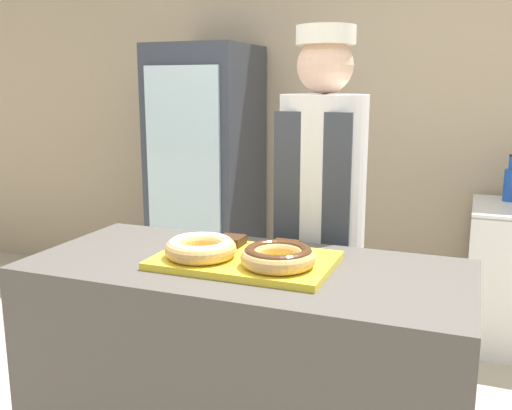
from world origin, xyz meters
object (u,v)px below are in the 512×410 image
object	(u,v)px
donut_chocolate_glaze	(278,256)
brownie_back_left	(231,241)
beverage_fridge	(207,178)
baker_person	(321,225)
donut_light_glaze	(201,247)
brownie_back_right	(285,246)
serving_tray	(245,260)
bottle_blue	(510,183)

from	to	relation	value
donut_chocolate_glaze	brownie_back_left	world-z (taller)	donut_chocolate_glaze
donut_chocolate_glaze	beverage_fridge	xyz separation A→B (m)	(-1.13, 1.80, -0.08)
baker_person	donut_light_glaze	bearing A→B (deg)	-111.84
brownie_back_right	beverage_fridge	size ratio (longest dim) A/B	0.05
baker_person	donut_chocolate_glaze	bearing A→B (deg)	-87.80
donut_light_glaze	beverage_fridge	distance (m)	1.99
donut_chocolate_glaze	brownie_back_left	xyz separation A→B (m)	(-0.23, 0.17, -0.02)
serving_tray	baker_person	distance (m)	0.57
donut_light_glaze	brownie_back_left	distance (m)	0.18
serving_tray	baker_person	bearing A→B (deg)	78.71
serving_tray	brownie_back_left	size ratio (longest dim) A/B	6.71
brownie_back_left	baker_person	distance (m)	0.49
brownie_back_right	serving_tray	bearing A→B (deg)	-131.18
donut_chocolate_glaze	baker_person	distance (m)	0.61
baker_person	serving_tray	bearing A→B (deg)	-101.29
serving_tray	bottle_blue	size ratio (longest dim) A/B	2.14
serving_tray	brownie_back_left	bearing A→B (deg)	131.18
donut_light_glaze	brownie_back_left	size ratio (longest dim) A/B	2.73
brownie_back_left	baker_person	xyz separation A→B (m)	(0.21, 0.44, -0.03)
serving_tray	donut_light_glaze	xyz separation A→B (m)	(-0.13, -0.06, 0.05)
donut_light_glaze	beverage_fridge	bearing A→B (deg)	115.52
beverage_fridge	bottle_blue	world-z (taller)	beverage_fridge
donut_light_glaze	brownie_back_left	world-z (taller)	donut_light_glaze
donut_light_glaze	baker_person	world-z (taller)	baker_person
donut_chocolate_glaze	brownie_back_left	bearing A→B (deg)	143.87
baker_person	beverage_fridge	bearing A→B (deg)	132.99
brownie_back_left	serving_tray	bearing A→B (deg)	-48.82
serving_tray	beverage_fridge	size ratio (longest dim) A/B	0.34
baker_person	bottle_blue	distance (m)	1.54
donut_light_glaze	brownie_back_right	xyz separation A→B (m)	(0.23, 0.17, -0.02)
donut_light_glaze	donut_chocolate_glaze	world-z (taller)	same
serving_tray	brownie_back_left	xyz separation A→B (m)	(-0.10, 0.11, 0.03)
donut_light_glaze	donut_chocolate_glaze	xyz separation A→B (m)	(0.27, 0.00, 0.00)
donut_light_glaze	donut_chocolate_glaze	bearing A→B (deg)	0.00
bottle_blue	brownie_back_right	bearing A→B (deg)	-113.79
brownie_back_left	beverage_fridge	bearing A→B (deg)	118.76
donut_light_glaze	baker_person	xyz separation A→B (m)	(0.25, 0.61, -0.05)
baker_person	beverage_fridge	world-z (taller)	beverage_fridge
beverage_fridge	donut_light_glaze	bearing A→B (deg)	-64.48
brownie_back_right	baker_person	bearing A→B (deg)	88.60
donut_light_glaze	brownie_back_right	distance (m)	0.29
donut_chocolate_glaze	brownie_back_left	distance (m)	0.29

